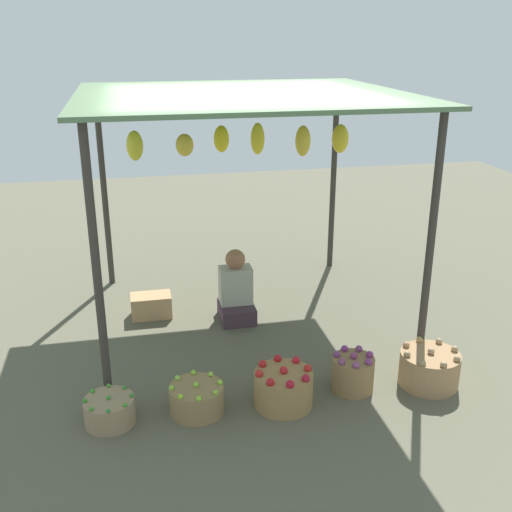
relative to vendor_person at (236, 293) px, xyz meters
name	(u,v)px	position (x,y,z in m)	size (l,w,h in m)	color
ground_plane	(244,318)	(0.08, -0.01, -0.30)	(14.00, 14.00, 0.00)	#5C5A47
market_stall_structure	(242,112)	(0.08, -0.01, 1.89)	(3.11, 2.90, 2.37)	#38332D
vendor_person	(236,293)	(0.00, 0.00, 0.00)	(0.36, 0.44, 0.78)	#432F3B
basket_green_chilies	(110,411)	(-1.31, -1.62, -0.19)	(0.40, 0.40, 0.25)	#9A7F5E
basket_limes	(197,399)	(-0.62, -1.62, -0.18)	(0.44, 0.44, 0.27)	olive
basket_red_apples	(283,388)	(0.10, -1.66, -0.14)	(0.49, 0.49, 0.36)	#9B7848
basket_purple_onions	(353,373)	(0.74, -1.56, -0.14)	(0.36, 0.36, 0.36)	olive
basket_potatoes	(429,368)	(1.42, -1.62, -0.15)	(0.52, 0.52, 0.35)	#A07A53
wooden_crate_near_vendor	(151,306)	(-0.89, 0.24, -0.17)	(0.43, 0.27, 0.25)	tan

